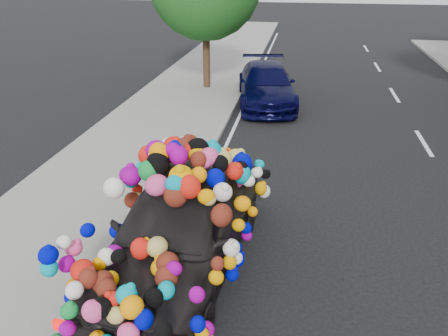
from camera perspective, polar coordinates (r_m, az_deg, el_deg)
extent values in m
plane|color=black|center=(8.95, 8.81, -7.23)|extent=(100.00, 100.00, 0.00)
cube|color=gray|center=(9.89, -16.94, -4.30)|extent=(4.00, 60.00, 0.12)
cube|color=gray|center=(9.21, -5.97, -5.53)|extent=(0.15, 60.00, 0.13)
cylinder|color=#332114|center=(17.79, -2.31, 14.46)|extent=(0.28, 0.28, 2.73)
imported|color=black|center=(7.33, -5.59, -7.53)|extent=(2.35, 4.93, 1.63)
cube|color=red|center=(5.98, -20.43, -18.74)|extent=(0.22, 0.08, 0.14)
imported|color=black|center=(16.20, 5.54, 10.81)|extent=(2.68, 5.03, 1.39)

